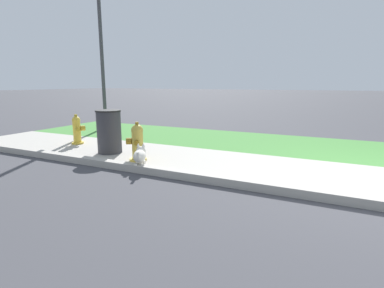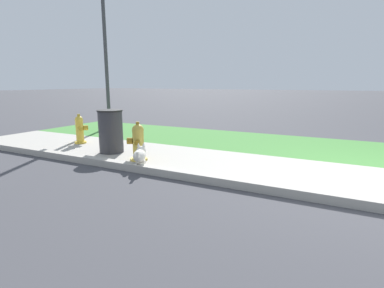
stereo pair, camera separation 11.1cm
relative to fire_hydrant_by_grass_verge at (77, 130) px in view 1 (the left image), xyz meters
name	(u,v)px [view 1 (the left image)]	position (x,y,z in m)	size (l,w,h in m)	color
grass_verge	(382,152)	(6.33, 2.09, -0.33)	(18.00, 2.60, 0.01)	#47893D
fire_hydrant_by_grass_verge	(77,130)	(0.00, 0.00, 0.00)	(0.34, 0.32, 0.70)	gold
fire_hydrant_near_corner	(137,143)	(2.19, -0.66, 0.01)	(0.36, 0.38, 0.72)	gold
small_white_dog	(140,156)	(2.55, -1.10, -0.10)	(0.37, 0.50, 0.41)	silver
street_lamp	(100,32)	(-1.29, 2.41, 2.60)	(0.32, 0.32, 4.41)	#3D3D42
trash_bin	(109,132)	(1.30, -0.39, 0.11)	(0.51, 0.51, 0.88)	#333338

